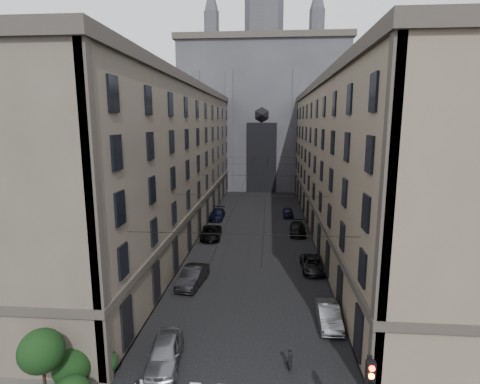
% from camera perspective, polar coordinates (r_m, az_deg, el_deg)
% --- Properties ---
extents(sidewalk_left, '(7.00, 80.00, 0.15)m').
position_cam_1_polar(sidewalk_left, '(50.88, -9.49, -5.54)').
color(sidewalk_left, '#383533').
rests_on(sidewalk_left, ground).
extents(sidewalk_right, '(7.00, 80.00, 0.15)m').
position_cam_1_polar(sidewalk_right, '(50.21, 14.59, -5.96)').
color(sidewalk_right, '#383533').
rests_on(sidewalk_right, ground).
extents(building_left, '(13.60, 60.60, 18.85)m').
position_cam_1_polar(building_left, '(49.95, -13.10, 4.87)').
color(building_left, '#4B4339').
rests_on(building_left, ground).
extents(building_right, '(13.60, 60.60, 18.85)m').
position_cam_1_polar(building_right, '(49.07, 18.49, 4.51)').
color(building_right, brown).
rests_on(building_right, ground).
extents(gothic_tower, '(35.00, 23.00, 58.00)m').
position_cam_1_polar(gothic_tower, '(86.44, 3.53, 13.04)').
color(gothic_tower, '#2D2D33').
rests_on(gothic_tower, ground).
extents(shrub_cluster, '(3.90, 4.40, 3.90)m').
position_cam_1_polar(shrub_cluster, '(22.95, -25.24, -22.87)').
color(shrub_cluster, black).
rests_on(shrub_cluster, sidewalk_left).
extents(tram_wires, '(14.00, 60.00, 0.43)m').
position_cam_1_polar(tram_wires, '(47.54, 2.52, 2.32)').
color(tram_wires, black).
rests_on(tram_wires, ground).
extents(car_left_near, '(2.35, 4.80, 1.58)m').
position_cam_1_polar(car_left_near, '(24.25, -11.39, -22.88)').
color(car_left_near, slate).
rests_on(car_left_near, ground).
extents(car_left_midnear, '(2.31, 5.01, 1.59)m').
position_cam_1_polar(car_left_midnear, '(33.81, -7.22, -12.63)').
color(car_left_midnear, black).
rests_on(car_left_midnear, ground).
extents(car_left_midfar, '(2.73, 5.31, 1.44)m').
position_cam_1_polar(car_left_midfar, '(46.36, -4.44, -6.20)').
color(car_left_midfar, black).
rests_on(car_left_midfar, ground).
extents(car_left_far, '(2.04, 4.98, 1.44)m').
position_cam_1_polar(car_left_far, '(55.41, -3.53, -3.38)').
color(car_left_far, black).
rests_on(car_left_far, ground).
extents(car_right_near, '(1.49, 4.27, 1.41)m').
position_cam_1_polar(car_right_near, '(28.42, 13.36, -17.80)').
color(car_right_near, gray).
rests_on(car_right_near, ground).
extents(car_right_midnear, '(2.20, 4.67, 1.29)m').
position_cam_1_polar(car_right_midnear, '(37.29, 11.02, -10.73)').
color(car_right_midnear, black).
rests_on(car_right_midnear, ground).
extents(car_right_midfar, '(2.20, 4.98, 1.42)m').
position_cam_1_polar(car_right_midfar, '(48.46, 8.77, -5.55)').
color(car_right_midfar, black).
rests_on(car_right_midfar, ground).
extents(car_right_far, '(1.52, 3.78, 1.29)m').
position_cam_1_polar(car_right_far, '(57.09, 7.32, -3.11)').
color(car_right_far, black).
rests_on(car_right_far, ground).
extents(pedestrian, '(0.43, 0.60, 1.56)m').
position_cam_1_polar(pedestrian, '(23.55, 7.65, -23.90)').
color(pedestrian, black).
rests_on(pedestrian, ground).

